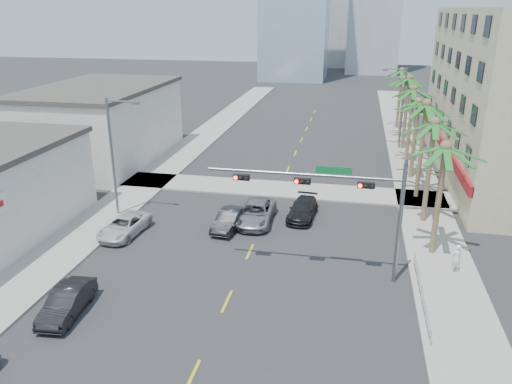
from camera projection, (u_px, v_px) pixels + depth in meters
ground at (205, 348)px, 23.38m from camera, size 260.00×260.00×0.00m
sidewalk_right at (424, 208)px, 39.53m from camera, size 4.00×120.00×0.15m
sidewalk_left at (140, 188)px, 43.96m from camera, size 4.00×120.00×0.15m
sidewalk_cross at (278, 189)px, 43.59m from camera, size 80.00×4.00×0.15m
building_left_far at (101, 125)px, 51.48m from camera, size 11.00×18.00×7.20m
traffic_signal_mast at (343, 196)px, 27.87m from camera, size 11.12×0.54×7.20m
palm_tree_0 at (446, 148)px, 29.82m from camera, size 4.80×4.80×7.80m
palm_tree_1 at (435, 124)px, 34.48m from camera, size 4.80×4.80×8.16m
palm_tree_2 at (427, 105)px, 39.14m from camera, size 4.80×4.80×8.52m
palm_tree_3 at (419, 103)px, 44.16m from camera, size 4.80×4.80×7.80m
palm_tree_4 at (414, 90)px, 48.82m from camera, size 4.80×4.80×8.16m
palm_tree_5 at (409, 79)px, 53.48m from camera, size 4.80×4.80×8.52m
palm_tree_6 at (405, 79)px, 58.51m from camera, size 4.80×4.80×7.80m
palm_tree_7 at (402, 71)px, 63.17m from camera, size 4.80×4.80×8.16m
streetlight_left at (114, 152)px, 36.53m from camera, size 2.55×0.25×9.00m
streetlight_right at (401, 104)px, 54.54m from camera, size 2.55×0.25×9.00m
guardrail at (422, 291)px, 26.77m from camera, size 0.08×8.08×1.00m
car_parked_mid at (67, 302)px, 25.75m from camera, size 1.85×4.41×1.42m
car_parked_far at (124, 226)px, 34.82m from camera, size 2.64×4.92×1.31m
car_lane_left at (229, 220)px, 35.79m from camera, size 1.91×4.31×1.38m
car_lane_center at (256, 213)px, 36.87m from camera, size 2.56×5.41×1.49m
car_lane_right at (302, 209)px, 37.65m from camera, size 2.18×4.70×1.33m
pedestrian at (456, 258)px, 29.55m from camera, size 0.76×0.64×1.76m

